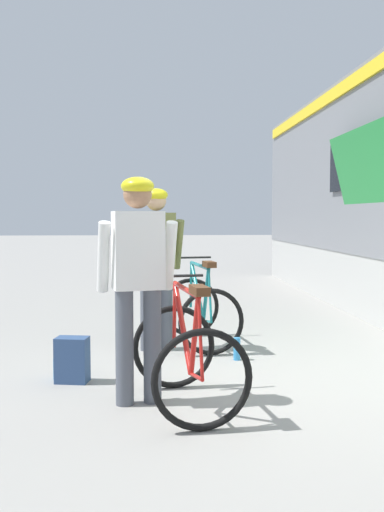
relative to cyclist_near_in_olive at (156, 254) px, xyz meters
name	(u,v)px	position (x,y,z in m)	size (l,w,h in m)	color
ground_plane	(282,381)	(1.11, -1.30, -1.05)	(80.00, 80.00, 0.00)	gray
cyclist_near_in_olive	(156,254)	(0.00, 0.00, 0.00)	(0.65, 0.40, 1.76)	#4C515B
cyclist_far_in_white	(138,269)	(-0.16, -1.83, 0.00)	(0.65, 0.39, 1.76)	#4C515B
bicycle_near_teal	(200,310)	(0.50, 0.18, -0.65)	(0.86, 1.16, 0.99)	black
bicycle_far_red	(187,356)	(0.21, -1.96, -0.65)	(0.86, 1.16, 0.99)	black
backpack_on_platform	(72,360)	(-0.75, -1.21, -0.85)	(0.28, 0.18, 0.40)	navy
water_bottle_near_the_bikes	(237,349)	(0.81, -0.53, -0.94)	(0.07, 0.07, 0.23)	#338CCC
water_bottle_by_the_backpack	(58,369)	(-0.90, -1.11, -0.96)	(0.08, 0.08, 0.19)	#338CCC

